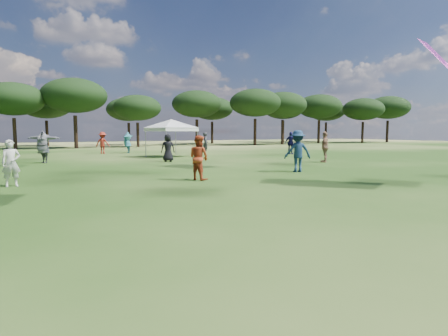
% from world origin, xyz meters
% --- Properties ---
extents(tree_line, '(108.78, 17.63, 7.77)m').
position_xyz_m(tree_line, '(2.39, 47.41, 5.42)').
color(tree_line, black).
rests_on(tree_line, ground).
extents(tent_right, '(5.55, 5.55, 3.00)m').
position_xyz_m(tent_right, '(7.61, 26.02, 2.58)').
color(tent_right, gray).
rests_on(tent_right, ground).
extents(festival_crowd, '(29.73, 20.69, 1.90)m').
position_xyz_m(festival_crowd, '(2.21, 23.29, 0.88)').
color(festival_crowd, maroon).
rests_on(festival_crowd, ground).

